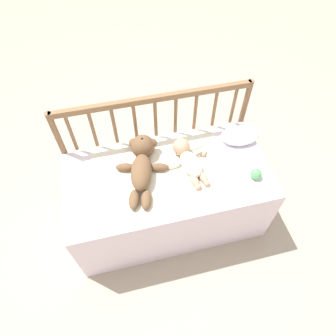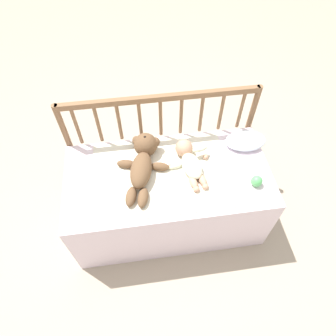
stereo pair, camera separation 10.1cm
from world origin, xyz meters
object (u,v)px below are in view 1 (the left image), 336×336
(small_pillow, at_px, (240,135))
(toy_ball, at_px, (256,174))
(teddy_bear, at_px, (142,163))
(baby, at_px, (188,160))

(small_pillow, bearing_deg, toy_ball, -95.39)
(small_pillow, distance_m, toy_ball, 0.31)
(teddy_bear, xyz_separation_m, toy_ball, (0.63, -0.21, -0.03))
(small_pillow, relative_size, toy_ball, 3.92)
(baby, distance_m, toy_ball, 0.40)
(baby, relative_size, small_pillow, 1.37)
(teddy_bear, xyz_separation_m, baby, (0.27, -0.03, -0.02))
(baby, xyz_separation_m, small_pillow, (0.38, 0.12, -0.01))
(small_pillow, bearing_deg, baby, -162.25)
(baby, relative_size, toy_ball, 5.36)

